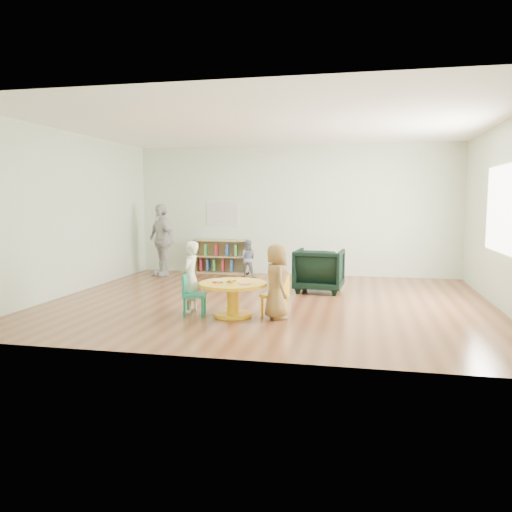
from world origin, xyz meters
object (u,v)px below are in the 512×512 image
at_px(child_left, 190,277).
at_px(child_right, 276,281).
at_px(toddler, 247,259).
at_px(bookshelf, 221,257).
at_px(adult_caretaker, 161,240).
at_px(armchair, 319,270).
at_px(kid_chair_left, 192,293).
at_px(kid_chair_right, 277,295).
at_px(activity_table, 233,293).

distance_m(child_left, child_right, 1.29).
bearing_deg(toddler, bookshelf, -41.11).
xyz_separation_m(child_left, toddler, (0.08, 3.33, -0.12)).
bearing_deg(child_right, child_left, 61.20).
bearing_deg(child_right, adult_caretaker, 18.79).
distance_m(bookshelf, adult_caretaker, 1.37).
xyz_separation_m(bookshelf, armchair, (2.34, -1.83, 0.02)).
relative_size(bookshelf, toddler, 1.49).
xyz_separation_m(child_left, child_right, (1.29, -0.12, -0.00)).
height_order(kid_chair_left, adult_caretaker, adult_caretaker).
height_order(kid_chair_left, child_right, child_right).
height_order(kid_chair_right, armchair, armchair).
relative_size(armchair, child_left, 0.81).
bearing_deg(activity_table, child_right, -1.76).
distance_m(kid_chair_left, child_right, 1.23).
bearing_deg(toddler, armchair, 138.16).
bearing_deg(toddler, adult_caretaker, -2.09).
xyz_separation_m(kid_chair_left, armchair, (1.62, 2.23, 0.07)).
height_order(child_right, toddler, child_right).
relative_size(kid_chair_left, child_right, 0.56).
bearing_deg(toddler, activity_table, 96.03).
bearing_deg(armchair, toddler, -33.93).
xyz_separation_m(kid_chair_right, armchair, (0.42, 2.05, 0.07)).
xyz_separation_m(kid_chair_right, adult_caretaker, (-3.08, 3.28, 0.46)).
height_order(activity_table, bookshelf, bookshelf).
xyz_separation_m(activity_table, kid_chair_right, (0.61, 0.10, -0.02)).
bearing_deg(kid_chair_right, kid_chair_left, 122.06).
bearing_deg(armchair, kid_chair_right, 82.80).
height_order(kid_chair_left, toddler, toddler).
height_order(kid_chair_right, bookshelf, bookshelf).
bearing_deg(adult_caretaker, toddler, 38.39).
relative_size(kid_chair_right, child_right, 0.56).
bearing_deg(child_left, kid_chair_right, 91.09).
distance_m(activity_table, toddler, 3.48).
height_order(activity_table, armchair, armchair).
xyz_separation_m(activity_table, child_left, (-0.66, 0.10, 0.19)).
relative_size(activity_table, armchair, 1.13).
relative_size(kid_chair_left, bookshelf, 0.49).
bearing_deg(activity_table, kid_chair_left, -173.02).
relative_size(activity_table, child_left, 0.92).
height_order(kid_chair_left, child_left, child_left).
relative_size(armchair, adult_caretaker, 0.55).
bearing_deg(toddler, kid_chair_right, 106.18).
bearing_deg(child_left, toddler, 179.56).
relative_size(kid_chair_left, adult_caretaker, 0.38).
bearing_deg(bookshelf, kid_chair_right, -63.71).
bearing_deg(kid_chair_left, kid_chair_right, 89.46).
distance_m(child_right, toddler, 3.65).
height_order(armchair, child_right, child_right).
bearing_deg(activity_table, toddler, 99.59).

